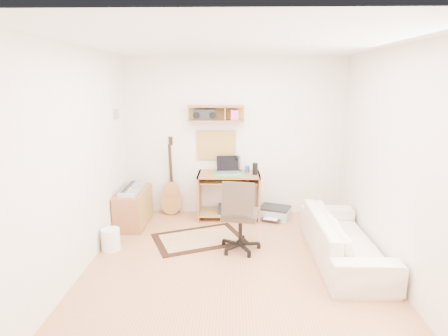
{
  "coord_description": "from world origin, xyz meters",
  "views": [
    {
      "loc": [
        -0.02,
        -4.13,
        2.22
      ],
      "look_at": [
        -0.15,
        1.05,
        1.0
      ],
      "focal_mm": 30.02,
      "sensor_mm": 36.0,
      "label": 1
    }
  ],
  "objects_px": {
    "desk": "(229,196)",
    "cabinet": "(133,207)",
    "task_chair": "(240,214)",
    "printer": "(275,213)",
    "sofa": "(344,231)"
  },
  "relations": [
    {
      "from": "cabinet",
      "to": "task_chair",
      "type": "bearing_deg",
      "value": -27.82
    },
    {
      "from": "cabinet",
      "to": "printer",
      "type": "distance_m",
      "value": 2.28
    },
    {
      "from": "printer",
      "to": "sofa",
      "type": "xyz_separation_m",
      "value": [
        0.71,
        -1.43,
        0.29
      ]
    },
    {
      "from": "task_chair",
      "to": "printer",
      "type": "xyz_separation_m",
      "value": [
        0.59,
        1.2,
        -0.42
      ]
    },
    {
      "from": "desk",
      "to": "sofa",
      "type": "bearing_deg",
      "value": -44.4
    },
    {
      "from": "desk",
      "to": "cabinet",
      "type": "relative_size",
      "value": 1.11
    },
    {
      "from": "task_chair",
      "to": "printer",
      "type": "bearing_deg",
      "value": 74.03
    },
    {
      "from": "task_chair",
      "to": "cabinet",
      "type": "xyz_separation_m",
      "value": [
        -1.66,
        0.88,
        -0.23
      ]
    },
    {
      "from": "sofa",
      "to": "desk",
      "type": "bearing_deg",
      "value": 45.6
    },
    {
      "from": "sofa",
      "to": "printer",
      "type": "bearing_deg",
      "value": 26.32
    },
    {
      "from": "task_chair",
      "to": "sofa",
      "type": "height_order",
      "value": "task_chair"
    },
    {
      "from": "task_chair",
      "to": "printer",
      "type": "relative_size",
      "value": 2.08
    },
    {
      "from": "printer",
      "to": "sofa",
      "type": "relative_size",
      "value": 0.25
    },
    {
      "from": "desk",
      "to": "task_chair",
      "type": "distance_m",
      "value": 1.22
    },
    {
      "from": "cabinet",
      "to": "sofa",
      "type": "distance_m",
      "value": 3.16
    }
  ]
}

